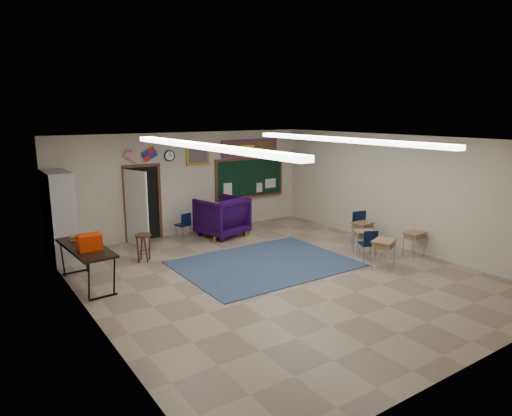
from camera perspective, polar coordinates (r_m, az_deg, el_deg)
floor at (r=10.28m, az=2.78°, el=-8.41°), size 9.00×9.00×0.00m
back_wall at (r=13.67m, az=-8.57°, el=3.06°), size 8.00×0.04×3.00m
front_wall at (r=6.95m, az=25.95°, el=-6.64°), size 8.00×0.04×3.00m
left_wall at (r=8.17m, az=-20.20°, el=-3.50°), size 0.04×9.00×3.00m
right_wall at (r=12.64m, az=17.51°, el=1.93°), size 0.04×9.00×3.00m
ceiling at (r=9.66m, az=2.96°, el=8.52°), size 8.00×9.00×0.04m
area_rug at (r=11.00m, az=1.10°, el=-6.97°), size 4.00×3.00×0.02m
fluorescent_strips at (r=9.67m, az=2.96°, el=8.16°), size 3.86×6.00×0.10m
doorway at (r=13.04m, az=-14.18°, el=0.43°), size 1.10×0.89×2.16m
chalkboard at (r=14.71m, az=-0.75°, el=3.67°), size 2.55×0.14×1.30m
bulletin_board at (r=14.61m, az=-0.77°, el=7.51°), size 2.10×0.05×0.55m
framed_art_print at (r=13.69m, az=-7.29°, el=6.70°), size 0.75×0.05×0.65m
wall_clock at (r=13.31m, az=-10.77°, el=6.44°), size 0.32×0.05×0.32m
wall_flags at (r=12.96m, az=-14.21°, el=6.72°), size 1.16×0.06×0.70m
storage_cabinet at (r=11.99m, az=-23.29°, el=-0.98°), size 0.59×1.25×2.20m
wingback_armchair at (r=13.37m, az=-4.29°, el=-1.07°), size 1.47×1.50×1.15m
student_chair_reading at (r=13.29m, az=-9.13°, el=-2.16°), size 0.46×0.46×0.75m
student_chair_desk_a at (r=11.51m, az=13.82°, el=-4.48°), size 0.52×0.52×0.78m
student_chair_desk_b at (r=12.73m, az=13.19°, el=-2.56°), size 0.55×0.55×0.91m
student_desk_front_left at (r=11.87m, az=13.38°, el=-4.10°), size 0.67×0.61×0.65m
student_desk_front_right at (r=12.68m, az=13.17°, el=-3.03°), size 0.59×0.47×0.66m
student_desk_back_left at (r=10.93m, az=15.65°, el=-5.43°), size 0.71×0.63×0.71m
student_desk_back_right at (r=12.14m, az=19.15°, el=-4.13°), size 0.56×0.44×0.63m
folding_table at (r=10.22m, az=-20.39°, el=-6.58°), size 0.79×2.06×1.15m
wooden_stool at (r=11.44m, az=-13.87°, el=-4.80°), size 0.38×0.38×0.68m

